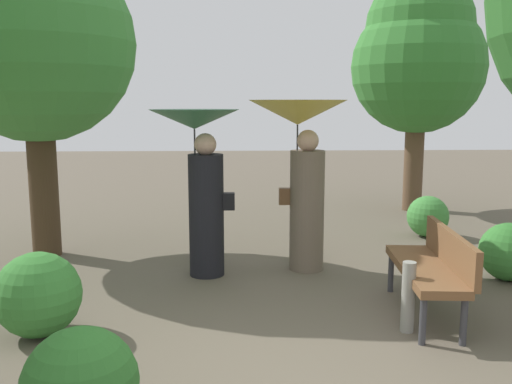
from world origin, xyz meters
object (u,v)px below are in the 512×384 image
(person_right, at_px, (301,151))
(tree_near_left, at_px, (34,23))
(park_bench, at_px, (433,264))
(path_marker_post, at_px, (408,297))
(tree_near_right, at_px, (418,55))
(person_left, at_px, (201,168))

(person_right, relative_size, tree_near_left, 0.45)
(park_bench, bearing_deg, path_marker_post, -38.67)
(tree_near_right, relative_size, path_marker_post, 6.79)
(person_right, height_order, tree_near_right, tree_near_right)
(tree_near_left, height_order, tree_near_right, tree_near_left)
(tree_near_right, bearing_deg, path_marker_post, -108.30)
(person_right, relative_size, tree_near_right, 0.47)
(tree_near_left, bearing_deg, person_left, -23.88)
(park_bench, xyz_separation_m, tree_near_left, (-4.40, 2.33, 2.50))
(person_left, relative_size, tree_near_right, 0.45)
(person_right, distance_m, path_marker_post, 2.36)
(park_bench, bearing_deg, person_right, -140.80)
(person_left, height_order, person_right, person_right)
(person_right, xyz_separation_m, tree_near_right, (2.59, 3.70, 1.44))
(tree_near_right, height_order, path_marker_post, tree_near_right)
(tree_near_right, xyz_separation_m, path_marker_post, (-1.87, -5.64, -2.57))
(park_bench, relative_size, tree_near_left, 0.34)
(park_bench, bearing_deg, person_left, -116.74)
(person_left, xyz_separation_m, tree_near_right, (3.79, 3.89, 1.61))
(person_right, relative_size, park_bench, 1.34)
(tree_near_left, distance_m, tree_near_right, 6.61)
(person_left, relative_size, path_marker_post, 3.03)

